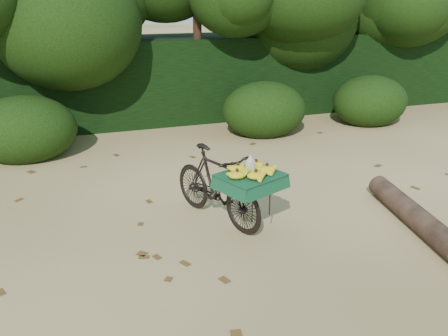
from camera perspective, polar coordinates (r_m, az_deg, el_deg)
name	(u,v)px	position (r m, az deg, el deg)	size (l,w,h in m)	color
ground	(292,246)	(5.57, 8.23, -9.22)	(80.00, 80.00, 0.00)	tan
vendor_bicycle	(218,185)	(5.88, -0.75, -2.04)	(1.15, 1.76, 0.96)	black
hedge_backdrop	(168,78)	(10.97, -6.69, 10.69)	(26.00, 1.80, 1.80)	black
tree_row	(143,31)	(9.94, -9.71, 15.93)	(14.50, 2.00, 4.00)	black
bush_clumps	(217,116)	(9.30, -0.84, 6.23)	(8.80, 1.70, 0.90)	black
leaf_litter	(269,221)	(6.08, 5.47, -6.35)	(7.00, 7.30, 0.01)	#553716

